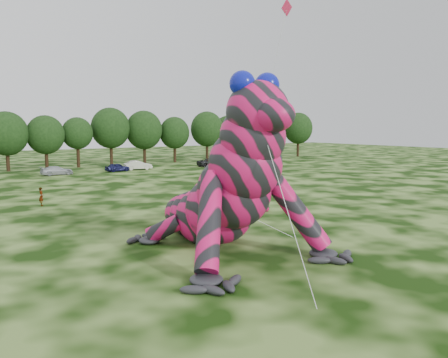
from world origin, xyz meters
TOP-DOWN VIEW (x-y plane):
  - ground at (0.00, 0.00)m, footprint 240.00×240.00m
  - inflatable_gecko at (-5.84, 2.89)m, footprint 16.78×19.90m
  - flying_kite at (6.44, 10.18)m, footprint 2.86×3.70m
  - tree_7 at (-10.08, 56.80)m, footprint 6.68×6.01m
  - tree_8 at (-4.22, 56.99)m, footprint 6.14×5.53m
  - tree_9 at (1.06, 57.35)m, footprint 5.27×4.74m
  - tree_10 at (7.40, 58.58)m, footprint 7.09×6.38m
  - tree_11 at (13.79, 58.20)m, footprint 7.01×6.31m
  - tree_12 at (20.01, 57.74)m, footprint 5.99×5.39m
  - tree_13 at (27.13, 57.13)m, footprint 6.83×6.15m
  - tree_14 at (33.46, 58.72)m, footprint 6.82×6.14m
  - tree_15 at (38.47, 57.77)m, footprint 7.17×6.45m
  - tree_16 at (45.45, 59.37)m, footprint 6.26×5.63m
  - tree_17 at (51.95, 56.66)m, footprint 6.98×6.28m
  - car_3 at (-4.92, 46.80)m, footprint 4.74×2.30m
  - car_4 at (4.31, 46.94)m, footprint 4.01×1.97m
  - car_5 at (8.04, 47.67)m, footprint 4.69×2.00m
  - car_6 at (21.25, 46.04)m, footprint 5.21×2.64m
  - car_7 at (27.68, 46.86)m, footprint 5.23×2.23m
  - spectator_2 at (11.42, 27.72)m, footprint 1.06×0.63m
  - spectator_0 at (-11.87, 21.71)m, footprint 0.43×0.63m
  - spectator_5 at (6.99, 17.89)m, footprint 1.76×0.77m
  - spectator_3 at (15.12, 33.06)m, footprint 0.90×0.98m

SIDE VIEW (x-z plane):
  - ground at x=0.00m, z-range 0.00..0.00m
  - car_4 at x=4.31m, z-range 0.00..1.32m
  - car_3 at x=-4.92m, z-range 0.00..1.33m
  - car_6 at x=21.25m, z-range 0.00..1.41m
  - car_5 at x=8.04m, z-range 0.00..1.50m
  - car_7 at x=27.68m, z-range 0.00..1.50m
  - spectator_3 at x=15.12m, z-range 0.00..1.61m
  - spectator_2 at x=11.42m, z-range 0.00..1.62m
  - spectator_0 at x=-11.87m, z-range 0.00..1.68m
  - spectator_5 at x=6.99m, z-range 0.00..1.84m
  - tree_9 at x=1.06m, z-range 0.00..8.68m
  - tree_8 at x=-4.22m, z-range 0.00..8.94m
  - tree_12 at x=20.01m, z-range 0.00..8.97m
  - tree_16 at x=45.45m, z-range 0.00..9.37m
  - tree_14 at x=33.46m, z-range 0.00..9.40m
  - tree_7 at x=-10.08m, z-range 0.00..9.48m
  - tree_15 at x=38.47m, z-range 0.00..9.63m
  - inflatable_gecko at x=-5.84m, z-range 0.00..9.92m
  - tree_11 at x=13.79m, z-range 0.00..10.07m
  - tree_13 at x=27.13m, z-range 0.00..10.13m
  - tree_17 at x=51.95m, z-range 0.00..10.30m
  - tree_10 at x=7.40m, z-range 0.00..10.50m
  - flying_kite at x=6.44m, z-range 6.94..25.05m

